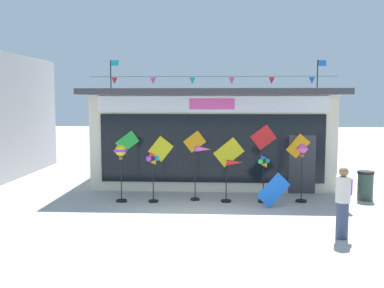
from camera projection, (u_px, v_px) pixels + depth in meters
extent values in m
plane|color=#ADAAA5|center=(197.00, 223.00, 11.66)|extent=(80.00, 80.00, 0.00)
cube|color=beige|center=(212.00, 138.00, 17.66)|extent=(8.55, 4.60, 3.37)
cube|color=#333338|center=(213.00, 92.00, 17.00)|extent=(8.95, 5.57, 0.20)
cube|color=silver|center=(212.00, 104.00, 15.20)|extent=(7.87, 0.08, 0.53)
cube|color=#EA4CA3|center=(212.00, 104.00, 15.17)|extent=(1.54, 0.04, 0.37)
cube|color=black|center=(212.00, 148.00, 15.36)|extent=(7.70, 0.06, 2.36)
cube|color=#333338|center=(302.00, 164.00, 15.24)|extent=(0.90, 0.07, 2.00)
cube|color=green|center=(127.00, 142.00, 15.45)|extent=(0.85, 0.03, 0.80)
cube|color=yellow|center=(161.00, 149.00, 15.40)|extent=(0.89, 0.03, 0.91)
cube|color=orange|center=(195.00, 142.00, 15.31)|extent=(0.80, 0.03, 0.77)
cube|color=yellow|center=(229.00, 152.00, 15.28)|extent=(1.08, 0.03, 1.04)
cube|color=red|center=(263.00, 137.00, 15.17)|extent=(0.91, 0.03, 0.89)
cube|color=orange|center=(298.00, 146.00, 15.13)|extent=(0.82, 0.03, 0.85)
cylinder|color=black|center=(212.00, 76.00, 14.82)|extent=(8.21, 0.01, 0.01)
cone|color=red|center=(114.00, 81.00, 15.01)|extent=(0.20, 0.20, 0.22)
cone|color=#EA4CA3|center=(153.00, 81.00, 14.94)|extent=(0.20, 0.20, 0.22)
cone|color=#19B7BC|center=(192.00, 81.00, 14.87)|extent=(0.20, 0.20, 0.22)
cone|color=#EA4CA3|center=(232.00, 81.00, 14.79)|extent=(0.20, 0.20, 0.22)
cone|color=red|center=(272.00, 81.00, 14.72)|extent=(0.20, 0.20, 0.22)
cone|color=blue|center=(312.00, 80.00, 14.65)|extent=(0.20, 0.20, 0.22)
cylinder|color=black|center=(111.00, 75.00, 17.64)|extent=(0.04, 0.04, 1.18)
cube|color=#19B7BC|center=(115.00, 63.00, 17.58)|extent=(0.32, 0.02, 0.22)
cylinder|color=black|center=(317.00, 75.00, 17.19)|extent=(0.04, 0.04, 1.14)
cube|color=blue|center=(322.00, 63.00, 17.14)|extent=(0.32, 0.02, 0.22)
cylinder|color=black|center=(122.00, 201.00, 14.10)|extent=(0.34, 0.34, 0.06)
cylinder|color=black|center=(121.00, 179.00, 14.03)|extent=(0.03, 0.03, 1.45)
sphere|color=yellow|center=(121.00, 150.00, 13.94)|extent=(0.36, 0.36, 0.36)
cube|color=purple|center=(121.00, 150.00, 13.94)|extent=(0.36, 0.36, 0.08)
cube|color=brown|center=(121.00, 158.00, 13.96)|extent=(0.10, 0.10, 0.10)
cylinder|color=black|center=(153.00, 201.00, 14.04)|extent=(0.31, 0.31, 0.06)
cylinder|color=black|center=(153.00, 180.00, 13.97)|extent=(0.03, 0.03, 1.39)
cylinder|color=black|center=(153.00, 158.00, 13.86)|extent=(0.06, 0.04, 0.06)
cone|color=#19B7BC|center=(156.00, 158.00, 13.85)|extent=(0.17, 0.18, 0.17)
cone|color=red|center=(153.00, 155.00, 13.85)|extent=(0.18, 0.17, 0.17)
cone|color=purple|center=(149.00, 158.00, 13.86)|extent=(0.17, 0.18, 0.17)
cone|color=orange|center=(153.00, 162.00, 13.87)|extent=(0.18, 0.17, 0.17)
cylinder|color=black|center=(195.00, 199.00, 14.31)|extent=(0.29, 0.29, 0.06)
cylinder|color=black|center=(195.00, 175.00, 14.23)|extent=(0.03, 0.03, 1.65)
cone|color=#EA4CA3|center=(203.00, 149.00, 14.13)|extent=(0.55, 0.32, 0.20)
cylinder|color=purple|center=(195.00, 149.00, 14.15)|extent=(0.03, 0.16, 0.16)
cylinder|color=black|center=(226.00, 201.00, 14.06)|extent=(0.32, 0.32, 0.06)
cylinder|color=black|center=(226.00, 182.00, 14.00)|extent=(0.03, 0.03, 1.25)
cone|color=red|center=(235.00, 162.00, 13.93)|extent=(0.57, 0.31, 0.19)
cylinder|color=orange|center=(226.00, 162.00, 13.94)|extent=(0.03, 0.16, 0.16)
cylinder|color=black|center=(263.00, 201.00, 14.03)|extent=(0.33, 0.33, 0.06)
cylinder|color=black|center=(263.00, 182.00, 13.96)|extent=(0.03, 0.03, 1.30)
cylinder|color=black|center=(264.00, 161.00, 13.86)|extent=(0.06, 0.04, 0.06)
cone|color=#19B7BC|center=(267.00, 161.00, 13.85)|extent=(0.16, 0.17, 0.16)
cone|color=blue|center=(264.00, 158.00, 13.85)|extent=(0.17, 0.16, 0.16)
cone|color=green|center=(260.00, 161.00, 13.86)|extent=(0.16, 0.17, 0.16)
cone|color=orange|center=(264.00, 165.00, 13.87)|extent=(0.17, 0.16, 0.16)
cylinder|color=black|center=(301.00, 201.00, 14.07)|extent=(0.35, 0.35, 0.06)
cylinder|color=black|center=(302.00, 178.00, 13.99)|extent=(0.03, 0.03, 1.53)
sphere|color=#EA4CA3|center=(302.00, 149.00, 13.90)|extent=(0.30, 0.30, 0.30)
cube|color=#EA4CA3|center=(302.00, 149.00, 13.90)|extent=(0.30, 0.30, 0.07)
cube|color=brown|center=(302.00, 155.00, 13.92)|extent=(0.10, 0.10, 0.10)
cylinder|color=#333D56|center=(342.00, 220.00, 10.34)|extent=(0.28, 0.28, 0.86)
cylinder|color=beige|center=(343.00, 189.00, 10.27)|extent=(0.34, 0.34, 0.60)
sphere|color=#8C6647|center=(344.00, 172.00, 10.23)|extent=(0.22, 0.22, 0.22)
cube|color=purple|center=(346.00, 187.00, 10.43)|extent=(0.31, 0.28, 0.38)
cylinder|color=#2D4238|center=(365.00, 187.00, 14.29)|extent=(0.48, 0.48, 0.85)
cylinder|color=black|center=(366.00, 172.00, 14.24)|extent=(0.52, 0.52, 0.08)
cube|color=blue|center=(274.00, 190.00, 13.30)|extent=(1.04, 0.30, 1.04)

